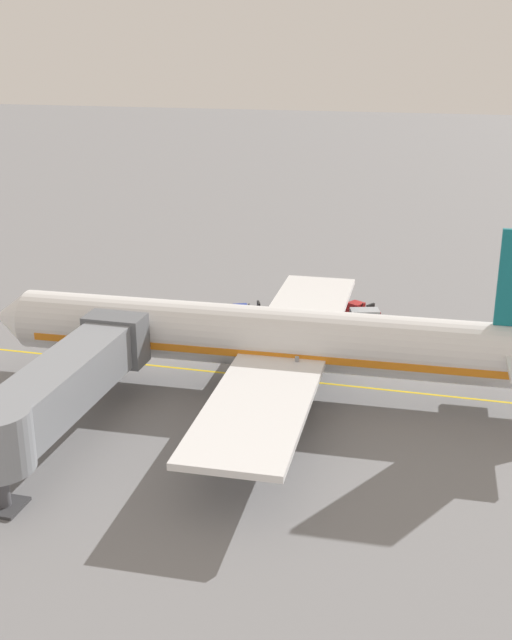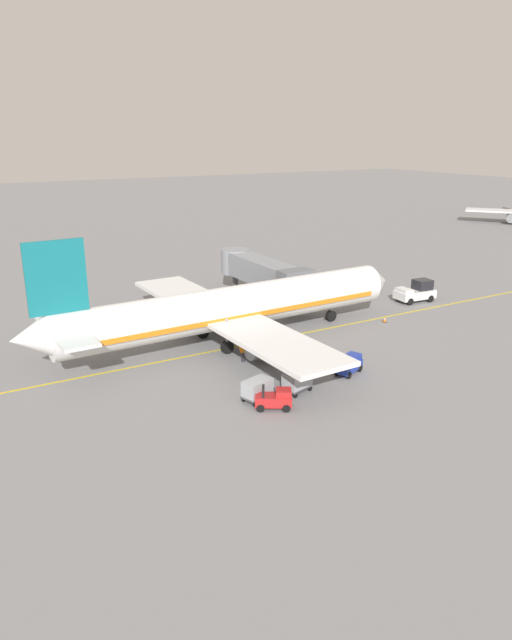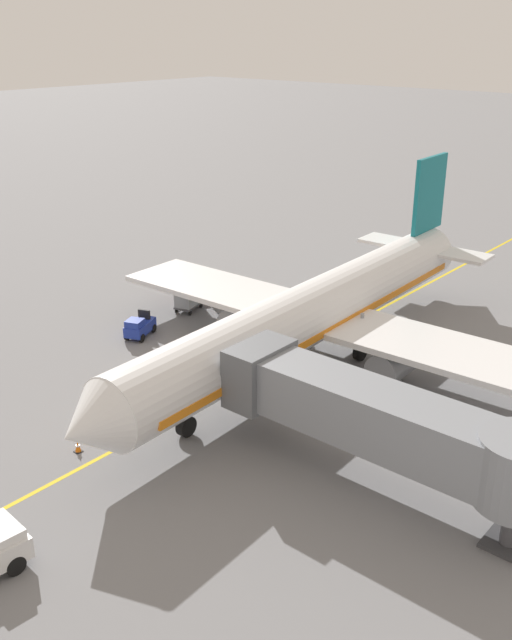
% 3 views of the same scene
% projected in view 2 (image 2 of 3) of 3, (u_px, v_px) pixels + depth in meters
% --- Properties ---
extents(ground_plane, '(400.00, 400.00, 0.00)m').
position_uv_depth(ground_plane, '(230.00, 348.00, 50.93)').
color(ground_plane, slate).
extents(gate_lead_in_line, '(0.24, 80.00, 0.01)m').
position_uv_depth(gate_lead_in_line, '(230.00, 348.00, 50.93)').
color(gate_lead_in_line, gold).
rests_on(gate_lead_in_line, ground).
extents(parked_airliner, '(30.17, 37.30, 10.63)m').
position_uv_depth(parked_airliner, '(231.00, 308.00, 51.45)').
color(parked_airliner, white).
rests_on(parked_airliner, ground).
extents(jet_bridge, '(15.63, 3.50, 4.98)m').
position_uv_depth(jet_bridge, '(262.00, 272.00, 63.83)').
color(jet_bridge, gray).
rests_on(jet_bridge, ground).
extents(pushback_tractor, '(2.54, 4.56, 2.40)m').
position_uv_depth(pushback_tractor, '(416.00, 292.00, 64.77)').
color(pushback_tractor, silver).
rests_on(pushback_tractor, ground).
extents(baggage_tug_lead, '(2.05, 2.77, 1.62)m').
position_uv_depth(baggage_tug_lead, '(349.00, 365.00, 45.38)').
color(baggage_tug_lead, '#1E339E').
rests_on(baggage_tug_lead, ground).
extents(baggage_tug_trailing, '(2.32, 2.76, 1.62)m').
position_uv_depth(baggage_tug_trailing, '(275.00, 399.00, 39.50)').
color(baggage_tug_trailing, '#B21E1E').
rests_on(baggage_tug_trailing, ground).
extents(baggage_cart_front, '(1.86, 2.98, 1.58)m').
position_uv_depth(baggage_cart_front, '(297.00, 380.00, 41.94)').
color(baggage_cart_front, '#4C4C51').
rests_on(baggage_cart_front, ground).
extents(baggage_cart_second_in_train, '(1.86, 2.98, 1.58)m').
position_uv_depth(baggage_cart_second_in_train, '(257.00, 388.00, 40.61)').
color(baggage_cart_second_in_train, '#4C4C51').
rests_on(baggage_cart_second_in_train, ground).
extents(ground_crew_wing_walker, '(0.29, 0.73, 1.69)m').
position_uv_depth(ground_crew_wing_walker, '(243.00, 351.00, 47.53)').
color(ground_crew_wing_walker, '#232328').
rests_on(ground_crew_wing_walker, ground).
extents(safety_cone_nose_left, '(0.36, 0.36, 0.59)m').
position_uv_depth(safety_cone_nose_left, '(385.00, 319.00, 57.82)').
color(safety_cone_nose_left, black).
rests_on(safety_cone_nose_left, ground).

